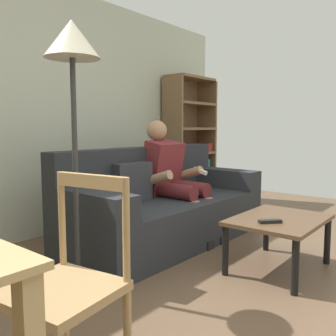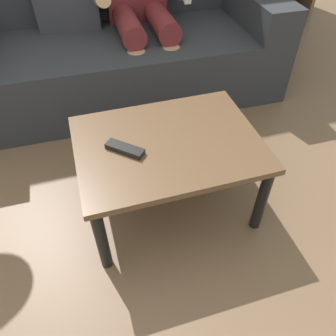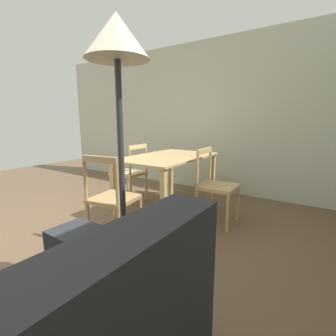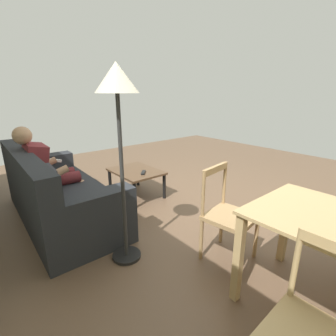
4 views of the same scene
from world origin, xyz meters
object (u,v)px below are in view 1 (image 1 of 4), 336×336
Objects in this scene: dining_chair_facing_couch at (67,288)px; coffee_table at (279,225)px; person_lounging at (172,177)px; tv_remote at (270,221)px; bookshelf at (189,153)px; couch at (162,208)px; floor_lamp at (72,65)px.

coffee_table is at bearing -5.07° from dining_chair_facing_couch.
coffee_table is (-0.17, -1.21, -0.25)m from person_lounging.
bookshelf is (1.82, 2.05, 0.32)m from tv_remote.
person_lounging is 2.27m from dining_chair_facing_couch.
person_lounging is 0.65× the size of bookshelf.
coffee_table is 4.74× the size of tv_remote.
couch is at bearing 29.15° from dining_chair_facing_couch.
bookshelf reaches higher than dining_chair_facing_couch.
coffee_table is at bearing -36.87° from floor_lamp.
couch reaches higher than dining_chair_facing_couch.
person_lounging reaches higher than coffee_table.
tv_remote is at bearing -5.90° from dining_chair_facing_couch.
person_lounging is at bearing 11.72° from floor_lamp.
dining_chair_facing_couch is at bearing -152.58° from person_lounging.
couch is 1.89m from bookshelf.
couch is 2.67× the size of coffee_table.
coffee_table is 1.85m from dining_chair_facing_couch.
tv_remote is at bearing -106.66° from person_lounging.
dining_chair_facing_couch is 1.44m from floor_lamp.
bookshelf reaches higher than coffee_table.
coffee_table is (0.01, -1.18, 0.03)m from couch.
dining_chair_facing_couch reaches higher than coffee_table.
person_lounging reaches higher than tv_remote.
person_lounging is 1.24m from coffee_table.
floor_lamp is at bearing -167.56° from couch.
bookshelf is at bearing 28.53° from dining_chair_facing_couch.
bookshelf is 1.02× the size of floor_lamp.
couch is 1.82× the size of person_lounging.
floor_lamp is at bearing 50.74° from dining_chair_facing_couch.
dining_chair_facing_couch is (-1.84, 0.16, 0.09)m from coffee_table.
couch reaches higher than coffee_table.
person_lounging is at bearing -149.97° from bookshelf.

